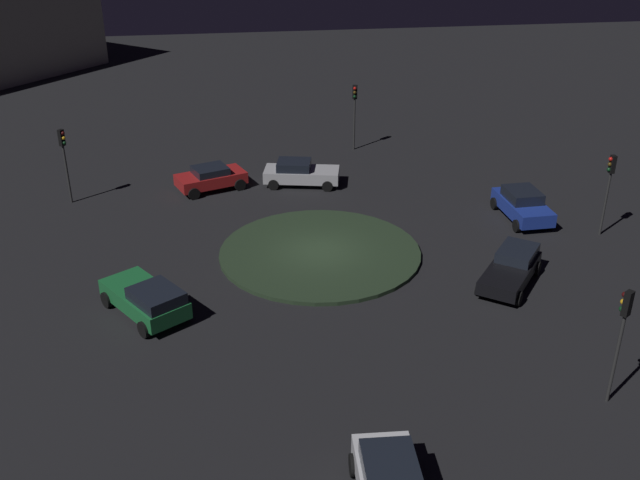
% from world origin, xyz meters
% --- Properties ---
extents(ground_plane, '(115.83, 115.83, 0.00)m').
position_xyz_m(ground_plane, '(0.00, 0.00, 0.00)').
color(ground_plane, black).
extents(roundabout_island, '(9.72, 9.72, 0.19)m').
position_xyz_m(roundabout_island, '(0.00, 0.00, 0.09)').
color(roundabout_island, '#263823').
rests_on(roundabout_island, ground_plane).
extents(car_silver, '(2.82, 4.67, 1.47)m').
position_xyz_m(car_silver, '(-9.08, 0.20, 0.75)').
color(car_silver, silver).
rests_on(car_silver, ground_plane).
extents(car_red, '(3.14, 4.31, 1.39)m').
position_xyz_m(car_red, '(-9.12, -5.02, 0.75)').
color(car_red, red).
rests_on(car_red, ground_plane).
extents(car_black, '(4.41, 3.98, 1.37)m').
position_xyz_m(car_black, '(4.02, 8.03, 0.72)').
color(car_black, black).
rests_on(car_black, ground_plane).
extents(car_blue, '(4.15, 2.17, 1.58)m').
position_xyz_m(car_blue, '(-2.50, 11.25, 0.81)').
color(car_blue, '#1E38A5').
rests_on(car_blue, ground_plane).
extents(car_green, '(4.61, 3.94, 1.54)m').
position_xyz_m(car_green, '(4.39, -7.88, 0.81)').
color(car_green, '#1E7238').
rests_on(car_green, ground_plane).
extents(traffic_light_northeast, '(0.40, 0.37, 4.39)m').
position_xyz_m(traffic_light_northeast, '(12.47, 8.16, 3.11)').
color(traffic_light_northeast, '#2D2D2D').
rests_on(traffic_light_northeast, ground_plane).
extents(traffic_light_west, '(0.39, 0.35, 4.36)m').
position_xyz_m(traffic_light_west, '(-14.81, 4.56, 3.09)').
color(traffic_light_west, '#2D2D2D').
rests_on(traffic_light_west, ground_plane).
extents(traffic_light_north, '(0.30, 0.36, 4.25)m').
position_xyz_m(traffic_light_north, '(-0.02, 14.43, 3.02)').
color(traffic_light_north, '#2D2D2D').
rests_on(traffic_light_north, ground_plane).
extents(traffic_light_southwest, '(0.37, 0.40, 4.23)m').
position_xyz_m(traffic_light_southwest, '(-8.36, -12.80, 3.01)').
color(traffic_light_southwest, '#2D2D2D').
rests_on(traffic_light_southwest, ground_plane).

